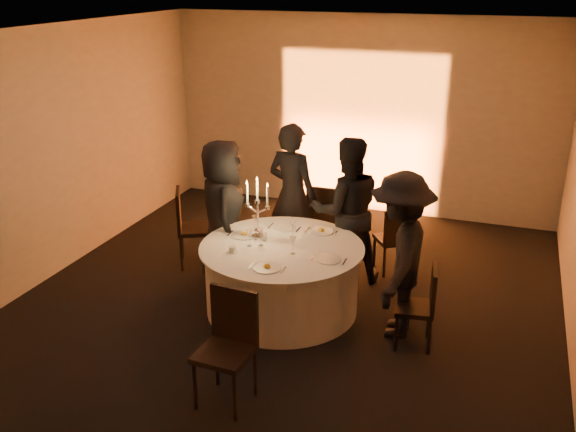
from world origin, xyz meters
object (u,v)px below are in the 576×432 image
(guest_back_left, at_px, (292,195))
(guest_right, at_px, (400,256))
(guest_back_right, at_px, (347,211))
(banquet_table, at_px, (282,278))
(chair_right, at_px, (422,303))
(chair_left, at_px, (189,223))
(candelabra, at_px, (258,217))
(chair_front, at_px, (229,340))
(chair_back_left, at_px, (324,216))
(coffee_cup, at_px, (232,249))
(guest_left, at_px, (223,212))
(chair_back_right, at_px, (395,236))

(guest_back_left, xyz_separation_m, guest_right, (1.60, -1.26, -0.05))
(guest_back_right, height_order, guest_right, guest_back_right)
(banquet_table, xyz_separation_m, chair_right, (1.57, -0.22, 0.10))
(chair_right, bearing_deg, chair_left, -115.80)
(guest_back_right, relative_size, guest_right, 1.03)
(chair_right, xyz_separation_m, guest_back_left, (-1.87, 1.44, 0.44))
(banquet_table, bearing_deg, guest_back_left, 104.19)
(candelabra, bearing_deg, chair_front, -75.80)
(chair_right, xyz_separation_m, guest_right, (-0.27, 0.18, 0.39))
(guest_right, bearing_deg, candelabra, -98.28)
(guest_back_right, bearing_deg, chair_left, -18.09)
(guest_back_left, bearing_deg, chair_back_left, -115.25)
(coffee_cup, bearing_deg, chair_front, -67.14)
(chair_back_left, distance_m, chair_front, 3.25)
(chair_back_left, xyz_separation_m, guest_back_right, (0.46, -0.63, 0.35))
(chair_front, bearing_deg, banquet_table, 97.65)
(chair_front, relative_size, guest_left, 0.59)
(chair_right, height_order, guest_left, guest_left)
(chair_back_right, xyz_separation_m, chair_right, (0.57, -1.58, -0.01))
(guest_back_left, relative_size, guest_right, 1.06)
(banquet_table, distance_m, coffee_cup, 0.69)
(guest_right, distance_m, candelabra, 1.65)
(chair_back_left, bearing_deg, guest_back_left, 50.35)
(chair_back_left, bearing_deg, chair_front, 91.72)
(coffee_cup, height_order, candelabra, candelabra)
(guest_right, xyz_separation_m, coffee_cup, (-1.74, -0.27, -0.08))
(chair_right, distance_m, guest_back_right, 1.68)
(chair_left, distance_m, chair_back_left, 1.77)
(chair_left, xyz_separation_m, coffee_cup, (1.08, -1.03, 0.23))
(chair_left, bearing_deg, chair_back_left, -87.29)
(chair_back_left, xyz_separation_m, candelabra, (-0.34, -1.46, 0.47))
(chair_front, relative_size, candelabra, 1.44)
(chair_back_left, height_order, chair_right, chair_back_left)
(banquet_table, bearing_deg, guest_back_right, 64.43)
(chair_left, height_order, guest_back_right, guest_back_right)
(guest_left, bearing_deg, chair_right, -132.92)
(chair_left, bearing_deg, chair_front, -172.57)
(coffee_cup, bearing_deg, guest_back_right, 54.77)
(guest_back_left, height_order, guest_back_right, guest_back_left)
(chair_front, bearing_deg, chair_back_left, 95.56)
(chair_left, height_order, chair_right, chair_left)
(banquet_table, distance_m, chair_front, 1.66)
(banquet_table, relative_size, chair_left, 1.78)
(chair_left, xyz_separation_m, chair_front, (1.64, -2.36, 0.01))
(guest_back_right, bearing_deg, guest_right, 103.58)
(chair_left, xyz_separation_m, guest_back_left, (1.22, 0.51, 0.35))
(chair_left, height_order, chair_front, chair_front)
(chair_back_right, bearing_deg, guest_left, -9.46)
(chair_front, xyz_separation_m, guest_left, (-1.04, 2.12, 0.30))
(chair_right, bearing_deg, guest_left, -114.62)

